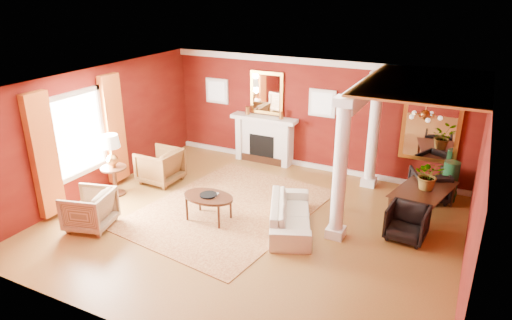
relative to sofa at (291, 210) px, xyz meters
The scene contains 27 objects.
ground 0.89m from the sofa, 162.49° to the right, with size 8.00×8.00×0.00m, color brown.
room_shell 1.81m from the sofa, 162.49° to the right, with size 8.04×7.04×2.92m.
fireplace 3.71m from the sofa, 123.89° to the left, with size 1.85×0.42×1.29m.
overmantel_mirror 4.11m from the sofa, 122.74° to the left, with size 0.95×0.07×1.15m.
flank_window_left 5.04m from the sofa, 138.29° to the left, with size 0.70×0.07×0.70m.
flank_window_right 3.55m from the sofa, 99.09° to the left, with size 0.70×0.07×0.70m.
left_window 4.85m from the sofa, 169.76° to the right, with size 0.21×2.55×2.60m.
column_front 1.40m from the sofa, ahead, with size 0.36×0.36×2.80m.
column_back 3.09m from the sofa, 71.28° to the left, with size 0.36×0.36×2.80m.
header_beam 2.93m from the sofa, 60.60° to the left, with size 0.30×3.20×0.32m, color white.
amber_ceiling 3.57m from the sofa, 35.89° to the left, with size 2.30×3.40×0.04m, color #D78A3F.
dining_mirror 4.03m from the sofa, 56.39° to the left, with size 1.30×0.07×1.70m.
chandelier 3.23m from the sofa, 36.13° to the left, with size 0.60×0.62×0.75m.
crown_trim 4.10m from the sofa, 103.38° to the left, with size 8.00×0.08×0.16m, color white.
base_trim 3.32m from the sofa, 103.38° to the left, with size 8.00×0.08×0.12m, color white.
rug 1.56m from the sofa, behind, with size 3.22×4.30×0.02m, color maroon.
sofa is the anchor object (origin of this frame).
armchair_leopard 3.82m from the sofa, behind, with size 0.91×0.85×0.94m, color black.
armchair_stripe 4.05m from the sofa, 153.64° to the right, with size 0.86×0.80×0.88m, color tan.
coffee_table 1.72m from the sofa, 164.40° to the right, with size 1.10×1.10×0.55m.
coffee_book 1.72m from the sofa, 166.06° to the right, with size 0.17×0.02×0.23m, color black.
side_table 4.32m from the sofa, behind, with size 0.59×0.59×1.47m.
dining_table 2.93m from the sofa, 37.36° to the left, with size 1.69×0.60×0.94m, color black.
dining_chair_near 2.26m from the sofa, 15.67° to the left, with size 0.73×0.68×0.75m, color black.
dining_chair_far 3.49m from the sofa, 48.07° to the left, with size 0.77×0.72×0.79m, color black.
green_urn 3.88m from the sofa, 45.25° to the left, with size 0.40×0.40×0.95m.
potted_plant 3.07m from the sofa, 37.48° to the left, with size 0.58×0.65×0.50m, color #26591E.
Camera 1 is at (3.79, -7.36, 4.68)m, focal length 32.00 mm.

